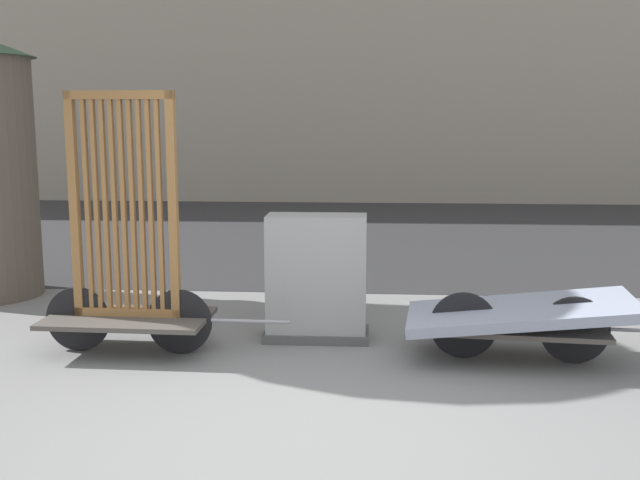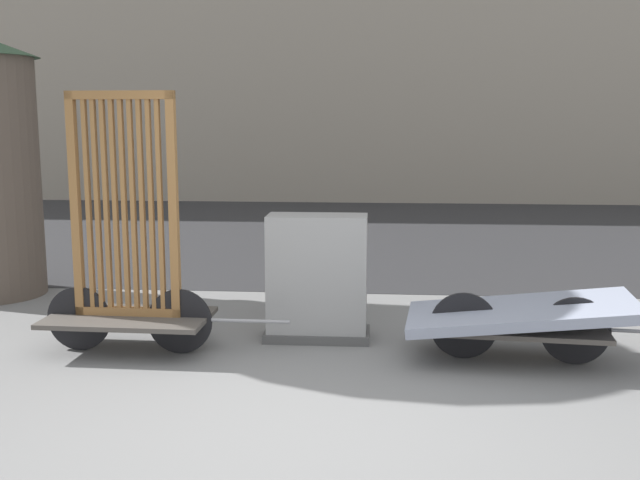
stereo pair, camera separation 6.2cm
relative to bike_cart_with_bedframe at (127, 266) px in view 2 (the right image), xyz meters
The scene contains 5 objects.
ground_plane 2.41m from the bike_cart_with_bedframe, 44.92° to the right, with size 60.00×60.00×0.00m, color slate.
road_strip 7.07m from the bike_cart_with_bedframe, 76.65° to the left, with size 56.00×9.16×0.01m.
bike_cart_with_bedframe is the anchor object (origin of this frame).
bike_cart_with_mattress 3.28m from the bike_cart_with_bedframe, ahead, with size 2.32×1.09×0.56m.
utility_cabinet 1.65m from the bike_cart_with_bedframe, 17.72° to the left, with size 0.94×0.45×1.13m.
Camera 2 is at (0.47, -4.40, 1.98)m, focal length 42.00 mm.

